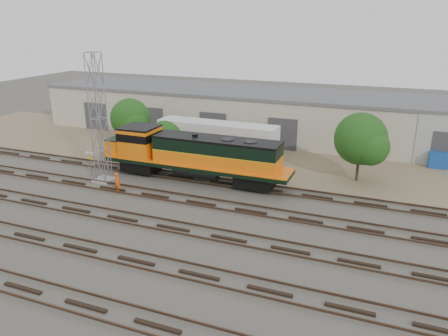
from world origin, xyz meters
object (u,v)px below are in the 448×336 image
at_px(signal_tower, 99,121).
at_px(locomotive, 192,154).
at_px(worker, 117,182).
at_px(semi_trailer, 220,137).

bearing_deg(signal_tower, locomotive, 23.40).
bearing_deg(signal_tower, worker, -33.21).
distance_m(locomotive, worker, 6.68).
xyz_separation_m(signal_tower, semi_trailer, (7.02, 9.35, -2.92)).
bearing_deg(semi_trailer, worker, -110.75).
bearing_deg(locomotive, semi_trailer, 90.24).
height_order(locomotive, worker, locomotive).
height_order(worker, semi_trailer, semi_trailer).
bearing_deg(signal_tower, semi_trailer, 53.12).
height_order(locomotive, semi_trailer, locomotive).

